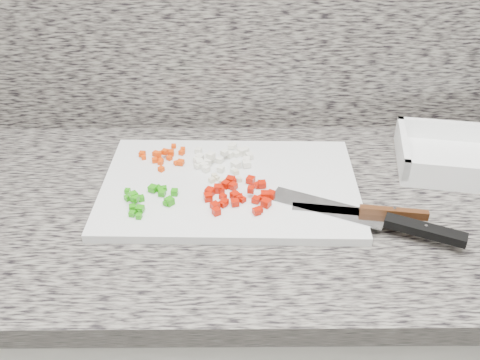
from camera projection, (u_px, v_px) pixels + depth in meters
name	position (u px, v px, depth m)	size (l,w,h in m)	color
cabinet	(264.00, 355.00, 1.30)	(3.92, 0.62, 0.86)	silver
countertop	(270.00, 207.00, 1.05)	(3.96, 0.64, 0.04)	slate
cutting_board	(230.00, 186.00, 1.06)	(0.50, 0.33, 0.02)	silver
carrot_pile	(165.00, 156.00, 1.13)	(0.10, 0.11, 0.02)	#DA3904
onion_pile	(223.00, 158.00, 1.12)	(0.13, 0.11, 0.03)	silver
green_pepper_pile	(149.00, 198.00, 1.00)	(0.10, 0.10, 0.02)	#20890C
red_pepper_pile	(238.00, 194.00, 1.01)	(0.14, 0.12, 0.02)	#A81002
garlic_pile	(224.00, 178.00, 1.06)	(0.07, 0.05, 0.01)	beige
chef_knife	(390.00, 222.00, 0.94)	(0.33, 0.18, 0.02)	silver
paring_knife	(376.00, 212.00, 0.97)	(0.24, 0.06, 0.02)	silver
tray	(465.00, 159.00, 1.12)	(0.31, 0.24, 0.06)	white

